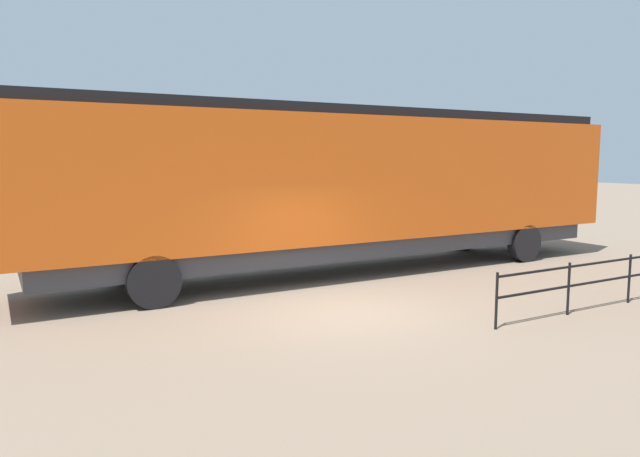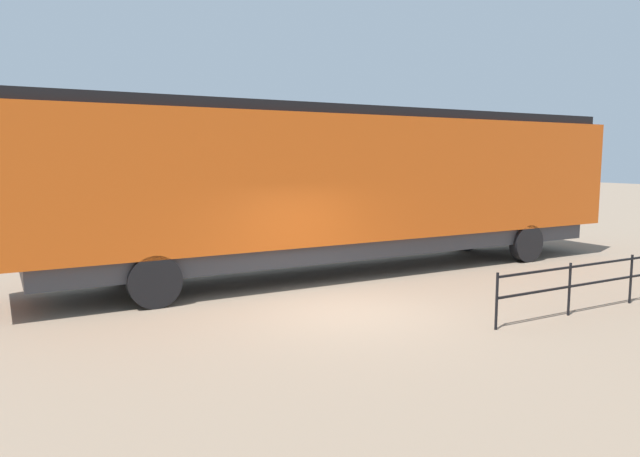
{
  "view_description": "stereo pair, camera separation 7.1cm",
  "coord_description": "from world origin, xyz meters",
  "views": [
    {
      "loc": [
        9.49,
        -6.0,
        3.05
      ],
      "look_at": [
        0.31,
        -0.78,
        1.76
      ],
      "focal_mm": 32.66,
      "sensor_mm": 36.0,
      "label": 1
    },
    {
      "loc": [
        9.53,
        -5.94,
        3.05
      ],
      "look_at": [
        0.31,
        -0.78,
        1.76
      ],
      "focal_mm": 32.66,
      "sensor_mm": 36.0,
      "label": 2
    }
  ],
  "objects": [
    {
      "name": "locomotive",
      "position": [
        -3.52,
        2.81,
        2.4
      ],
      "size": [
        2.8,
        16.93,
        4.31
      ],
      "color": "#D15114",
      "rests_on": "ground_plane"
    },
    {
      "name": "ground_plane",
      "position": [
        0.0,
        0.0,
        0.0
      ],
      "size": [
        120.0,
        120.0,
        0.0
      ],
      "primitive_type": "plane",
      "color": "#84705B"
    }
  ]
}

